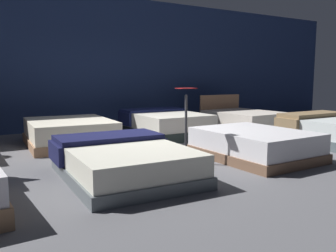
# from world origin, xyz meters

# --- Properties ---
(ground_plane) EXTENTS (18.00, 18.00, 0.02)m
(ground_plane) POSITION_xyz_m (0.00, 0.00, -0.01)
(ground_plane) COLOR #5B5B60
(showroom_back_wall) EXTENTS (18.00, 0.06, 3.50)m
(showroom_back_wall) POSITION_xyz_m (0.00, 3.70, 1.75)
(showroom_back_wall) COLOR navy
(showroom_back_wall) RESTS_ON ground_plane
(bed_1) EXTENTS (1.65, 2.14, 0.50)m
(bed_1) POSITION_xyz_m (-1.14, -1.08, 0.22)
(bed_1) COLOR #535B5F
(bed_1) RESTS_ON ground_plane
(bed_2) EXTENTS (1.50, 1.94, 0.47)m
(bed_2) POSITION_xyz_m (1.19, -1.15, 0.23)
(bed_2) COLOR brown
(bed_2) RESTS_ON ground_plane
(bed_5) EXTENTS (1.71, 2.03, 0.51)m
(bed_5) POSITION_xyz_m (-1.13, 1.62, 0.25)
(bed_5) COLOR #966D4F
(bed_5) RESTS_ON ground_plane
(bed_6) EXTENTS (1.58, 2.05, 0.58)m
(bed_6) POSITION_xyz_m (1.12, 1.68, 0.27)
(bed_6) COLOR black
(bed_6) RESTS_ON ground_plane
(bed_7) EXTENTS (1.62, 2.07, 0.86)m
(bed_7) POSITION_xyz_m (3.50, 1.60, 0.24)
(bed_7) COLOR #956B4E
(bed_7) RESTS_ON ground_plane
(price_sign) EXTENTS (0.28, 0.24, 1.18)m
(price_sign) POSITION_xyz_m (0.00, -0.89, 0.47)
(price_sign) COLOR #3F3F44
(price_sign) RESTS_ON ground_plane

